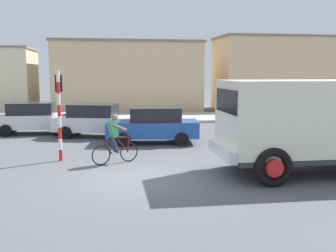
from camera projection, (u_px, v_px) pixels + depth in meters
ground_plane at (138, 177)px, 12.05m from camera, size 120.00×120.00×0.00m
sidewalk_far at (118, 119)px, 26.50m from camera, size 80.00×5.00×0.16m
truck_foreground at (307, 120)px, 12.32m from camera, size 5.46×2.93×2.90m
cyclist at (115, 139)px, 13.79m from camera, size 1.62×0.76×1.72m
traffic_light_pole at (59, 103)px, 14.12m from camera, size 0.24×0.43×3.20m
car_red_near at (96, 120)px, 19.53m from camera, size 4.32×2.80×1.60m
car_white_mid at (34, 118)px, 20.49m from camera, size 4.03×1.94×1.60m
car_far_side at (153, 125)px, 17.76m from camera, size 4.18×2.24×1.60m
building_mid_block at (126, 76)px, 33.11m from camera, size 11.56×7.87×5.53m
building_corner_right at (274, 73)px, 33.95m from camera, size 9.71×5.12×6.08m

